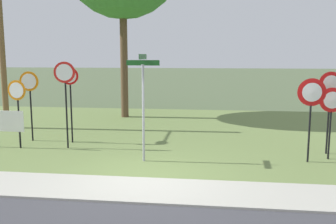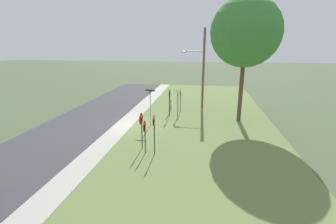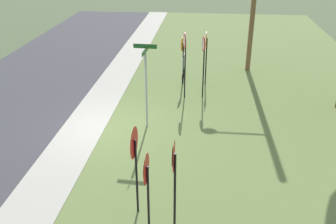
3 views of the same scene
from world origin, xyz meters
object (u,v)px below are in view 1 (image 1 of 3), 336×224
stop_sign_far_left (70,90)px  street_name_post (143,99)px  yield_sign_near_left (330,93)px  stop_sign_far_center (17,100)px  notice_board (8,123)px  yield_sign_near_right (332,107)px  stop_sign_near_left (65,86)px  stop_sign_near_right (30,91)px  yield_sign_far_left (311,100)px

stop_sign_far_left → street_name_post: street_name_post is taller
stop_sign_far_left → yield_sign_near_left: 8.51m
stop_sign_far_center → notice_board: (-0.38, 0.01, -0.80)m
stop_sign_far_left → yield_sign_near_right: size_ratio=1.24×
stop_sign_near_left → street_name_post: street_name_post is taller
stop_sign_near_right → notice_board: (-0.28, -1.04, -0.98)m
stop_sign_far_center → notice_board: bearing=-175.5°
yield_sign_far_left → notice_board: 9.58m
stop_sign_near_right → notice_board: size_ratio=2.00×
stop_sign_near_left → yield_sign_far_left: stop_sign_near_left is taller
stop_sign_far_center → yield_sign_near_left: yield_sign_near_left is taller
yield_sign_near_right → street_name_post: (-5.42, -0.85, 0.25)m
street_name_post → notice_board: street_name_post is taller
street_name_post → stop_sign_near_right: bearing=158.8°
yield_sign_near_left → yield_sign_near_right: 0.72m
stop_sign_near_left → stop_sign_far_left: bearing=90.7°
yield_sign_near_right → yield_sign_far_left: size_ratio=0.88×
stop_sign_near_left → yield_sign_near_right: (8.23, -0.33, -0.49)m
stop_sign_far_center → yield_sign_near_left: bearing=9.4°
stop_sign_near_right → yield_sign_far_left: bearing=-11.2°
stop_sign_far_center → notice_board: stop_sign_far_center is taller
stop_sign_near_right → yield_sign_near_right: size_ratio=1.17×
stop_sign_near_left → yield_sign_near_left: stop_sign_near_left is taller
stop_sign_near_right → stop_sign_far_left: size_ratio=0.94×
street_name_post → yield_sign_near_right: bearing=12.2°
stop_sign_near_left → yield_sign_near_right: stop_sign_near_left is taller
notice_board → stop_sign_far_left: bearing=28.4°
yield_sign_near_right → stop_sign_far_center: bearing=-179.4°
stop_sign_near_left → stop_sign_far_center: stop_sign_near_left is taller
stop_sign_far_center → street_name_post: bearing=-6.1°
stop_sign_near_right → street_name_post: bearing=-25.9°
yield_sign_far_left → stop_sign_near_left: bearing=177.4°
stop_sign_far_center → yield_sign_near_left: 9.94m
yield_sign_near_left → notice_board: yield_sign_near_left is taller
stop_sign_near_right → stop_sign_far_center: (0.11, -1.05, -0.18)m
stop_sign_far_center → stop_sign_near_right: bearing=102.4°
street_name_post → notice_board: (-4.77, 1.01, -1.00)m
stop_sign_near_left → street_name_post: size_ratio=0.92×
yield_sign_near_left → street_name_post: bearing=-165.8°
stop_sign_near_right → yield_sign_near_right: bearing=-8.3°
stop_sign_near_right → yield_sign_near_right: 9.99m
stop_sign_far_center → stop_sign_far_left: bearing=40.5°
notice_board → yield_sign_near_left: bearing=3.4°
yield_sign_near_right → stop_sign_far_left: bearing=174.0°
street_name_post → stop_sign_near_left: bearing=160.5°
yield_sign_near_right → notice_board: yield_sign_near_right is taller
yield_sign_near_right → street_name_post: 5.50m
stop_sign_near_left → yield_sign_near_left: bearing=-8.0°
stop_sign_far_left → yield_sign_far_left: bearing=-22.3°
stop_sign_far_left → stop_sign_far_center: size_ratio=1.17×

